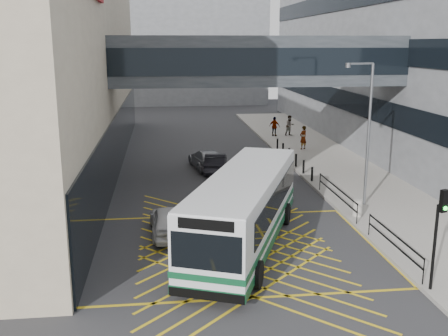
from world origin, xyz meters
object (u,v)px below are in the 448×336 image
object	(u,v)px
car_silver	(207,158)
pedestrian_b	(290,126)
car_white	(169,220)
traffic_light	(439,225)
bus	(246,207)
pedestrian_c	(275,127)
car_dark	(216,163)
pedestrian_a	(303,138)
street_lamp	(366,126)
litter_bin	(357,208)

from	to	relation	value
car_silver	pedestrian_b	world-z (taller)	pedestrian_b
car_white	traffic_light	size ratio (longest dim) A/B	1.20
bus	car_white	size ratio (longest dim) A/B	2.66
pedestrian_b	pedestrian_c	bearing A→B (deg)	163.32
bus	traffic_light	world-z (taller)	traffic_light
bus	car_white	distance (m)	3.83
bus	traffic_light	size ratio (longest dim) A/B	3.18
car_dark	pedestrian_a	bearing A→B (deg)	-132.47
street_lamp	pedestrian_c	bearing A→B (deg)	76.09
car_white	car_dark	size ratio (longest dim) A/B	1.06
car_silver	pedestrian_c	xyz separation A→B (m)	(7.29, 11.45, 0.34)
street_lamp	pedestrian_a	size ratio (longest dim) A/B	3.93
car_dark	car_silver	bearing A→B (deg)	-55.48
traffic_light	street_lamp	world-z (taller)	street_lamp
pedestrian_c	traffic_light	bearing A→B (deg)	123.66
pedestrian_b	pedestrian_a	bearing A→B (deg)	-112.78
litter_bin	pedestrian_b	bearing A→B (deg)	84.54
car_white	pedestrian_a	world-z (taller)	pedestrian_a
bus	car_dark	distance (m)	13.48
car_white	litter_bin	world-z (taller)	car_white
litter_bin	bus	bearing A→B (deg)	-154.98
street_lamp	litter_bin	distance (m)	4.33
traffic_light	pedestrian_c	bearing A→B (deg)	70.13
pedestrian_b	car_dark	bearing A→B (deg)	-141.86
bus	pedestrian_b	world-z (taller)	bus
car_dark	street_lamp	xyz separation A→B (m)	(6.94, -8.81, 3.76)
car_silver	pedestrian_c	world-z (taller)	pedestrian_c
traffic_light	litter_bin	world-z (taller)	traffic_light
bus	pedestrian_a	xyz separation A→B (m)	(7.86, 19.64, -0.62)
car_silver	pedestrian_a	xyz separation A→B (m)	(8.29, 5.12, 0.40)
litter_bin	pedestrian_b	world-z (taller)	pedestrian_b
bus	street_lamp	xyz separation A→B (m)	(7.03, 4.63, 2.68)
pedestrian_b	pedestrian_c	xyz separation A→B (m)	(-1.46, -0.05, -0.05)
car_silver	litter_bin	distance (m)	13.38
car_dark	litter_bin	distance (m)	12.18
car_dark	pedestrian_c	size ratio (longest dim) A/B	2.32
car_white	street_lamp	world-z (taller)	street_lamp
traffic_light	pedestrian_a	size ratio (longest dim) A/B	1.94
car_dark	traffic_light	bearing A→B (deg)	115.89
car_silver	pedestrian_c	size ratio (longest dim) A/B	2.57
street_lamp	pedestrian_a	xyz separation A→B (m)	(0.84, 15.01, -3.30)
street_lamp	bus	bearing A→B (deg)	-160.97
car_white	litter_bin	xyz separation A→B (m)	(9.38, 1.14, -0.13)
street_lamp	pedestrian_a	distance (m)	15.39
litter_bin	pedestrian_b	xyz separation A→B (m)	(2.22, 23.18, 0.53)
car_silver	street_lamp	distance (m)	12.93
car_white	litter_bin	distance (m)	9.45
car_dark	litter_bin	bearing A→B (deg)	128.56
street_lamp	traffic_light	bearing A→B (deg)	-111.49
pedestrian_b	street_lamp	bearing A→B (deg)	-112.14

